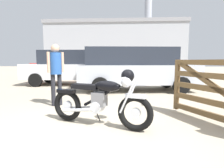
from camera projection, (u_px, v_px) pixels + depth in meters
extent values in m
plane|color=tan|center=(93.00, 129.00, 3.45)|extent=(80.00, 80.00, 0.00)
torus|color=black|center=(135.00, 113.00, 3.31)|extent=(0.64, 0.33, 0.64)
cylinder|color=silver|center=(135.00, 113.00, 3.31)|extent=(0.20, 0.14, 0.18)
torus|color=black|center=(67.00, 105.00, 3.90)|extent=(0.64, 0.33, 0.64)
cylinder|color=silver|center=(67.00, 105.00, 3.90)|extent=(0.20, 0.14, 0.18)
cube|color=silver|center=(135.00, 96.00, 3.28)|extent=(0.38, 0.25, 0.06)
cube|color=black|center=(66.00, 91.00, 3.88)|extent=(0.42, 0.26, 0.07)
cylinder|color=silver|center=(130.00, 96.00, 3.40)|extent=(0.28, 0.14, 0.58)
cylinder|color=silver|center=(127.00, 97.00, 3.26)|extent=(0.28, 0.14, 0.58)
sphere|color=silver|center=(126.00, 82.00, 3.32)|extent=(0.17, 0.17, 0.17)
cylinder|color=silver|center=(122.00, 78.00, 3.35)|extent=(0.25, 0.59, 0.03)
sphere|color=black|center=(128.00, 76.00, 3.61)|extent=(0.25, 0.25, 0.25)
cylinder|color=black|center=(101.00, 96.00, 3.55)|extent=(0.73, 0.32, 0.47)
ellipsoid|color=black|center=(107.00, 86.00, 3.48)|extent=(0.56, 0.39, 0.20)
cube|color=black|center=(85.00, 87.00, 3.68)|extent=(0.58, 0.38, 0.09)
cube|color=slate|center=(99.00, 99.00, 3.58)|extent=(0.31, 0.26, 0.26)
cylinder|color=silver|center=(98.00, 107.00, 3.61)|extent=(0.28, 0.27, 0.22)
cylinder|color=silver|center=(83.00, 108.00, 3.87)|extent=(0.68, 0.31, 0.14)
cylinder|color=silver|center=(78.00, 110.00, 3.69)|extent=(0.68, 0.31, 0.14)
cylinder|color=black|center=(97.00, 114.00, 3.83)|extent=(0.10, 0.23, 0.33)
cube|color=brown|center=(177.00, 85.00, 4.63)|extent=(0.12, 0.13, 1.20)
cube|color=brown|center=(221.00, 118.00, 3.59)|extent=(1.13, 2.19, 0.11)
cube|color=brown|center=(222.00, 105.00, 3.56)|extent=(1.13, 2.19, 0.11)
cube|color=brown|center=(223.00, 91.00, 3.53)|extent=(1.13, 2.19, 0.11)
cube|color=brown|center=(224.00, 77.00, 3.50)|extent=(1.13, 2.19, 0.11)
cube|color=brown|center=(222.00, 92.00, 3.53)|extent=(1.04, 2.01, 1.08)
cylinder|color=black|center=(60.00, 90.00, 5.30)|extent=(0.12, 0.12, 0.86)
cylinder|color=black|center=(53.00, 90.00, 5.20)|extent=(0.12, 0.12, 0.86)
cylinder|color=#234C93|center=(56.00, 63.00, 5.16)|extent=(0.30, 0.30, 0.58)
cylinder|color=tan|center=(62.00, 62.00, 5.27)|extent=(0.08, 0.08, 0.55)
cylinder|color=tan|center=(48.00, 62.00, 5.05)|extent=(0.08, 0.08, 0.55)
sphere|color=tan|center=(55.00, 48.00, 5.12)|extent=(0.22, 0.22, 0.22)
cylinder|color=black|center=(36.00, 80.00, 9.09)|extent=(0.64, 0.22, 0.64)
cylinder|color=black|center=(49.00, 77.00, 10.84)|extent=(0.64, 0.22, 0.64)
cylinder|color=black|center=(98.00, 80.00, 8.96)|extent=(0.64, 0.22, 0.64)
cylinder|color=black|center=(102.00, 77.00, 10.70)|extent=(0.64, 0.22, 0.64)
cube|color=silver|center=(71.00, 71.00, 9.85)|extent=(4.73, 1.83, 0.74)
cube|color=#232833|center=(77.00, 57.00, 9.75)|extent=(3.52, 1.65, 0.68)
cylinder|color=black|center=(40.00, 73.00, 13.97)|extent=(0.66, 0.30, 0.64)
cylinder|color=black|center=(53.00, 72.00, 15.68)|extent=(0.66, 0.30, 0.64)
cylinder|color=black|center=(79.00, 74.00, 13.36)|extent=(0.66, 0.30, 0.64)
cylinder|color=black|center=(87.00, 73.00, 15.07)|extent=(0.66, 0.30, 0.64)
cube|color=red|center=(65.00, 68.00, 14.47)|extent=(4.90, 2.42, 0.74)
cube|color=#232833|center=(68.00, 59.00, 14.33)|extent=(3.69, 2.09, 0.68)
cylinder|color=black|center=(166.00, 81.00, 8.83)|extent=(0.66, 0.27, 0.64)
cylinder|color=black|center=(181.00, 85.00, 7.09)|extent=(0.66, 0.27, 0.64)
cylinder|color=black|center=(101.00, 81.00, 8.72)|extent=(0.66, 0.27, 0.64)
cylinder|color=black|center=(100.00, 86.00, 6.97)|extent=(0.66, 0.27, 0.64)
cube|color=#ADB2BC|center=(137.00, 74.00, 7.86)|extent=(4.85, 2.21, 0.74)
cube|color=#232833|center=(130.00, 56.00, 7.76)|extent=(3.64, 1.94, 0.68)
cube|color=#9EA0A8|center=(116.00, 48.00, 30.81)|extent=(20.25, 8.45, 6.54)
cube|color=gray|center=(116.00, 26.00, 30.39)|extent=(20.56, 8.75, 0.50)
cylinder|color=#9EA0A8|center=(148.00, 1.00, 29.61)|extent=(1.10, 1.10, 7.81)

